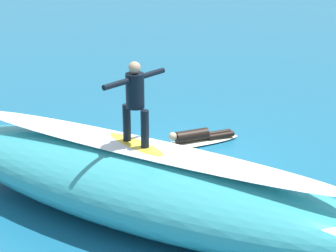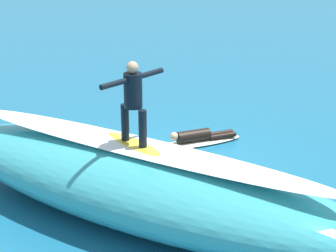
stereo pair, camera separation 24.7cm
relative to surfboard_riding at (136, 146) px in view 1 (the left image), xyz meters
The scene contains 9 objects.
ground_plane 3.08m from the surfboard_riding, 93.22° to the right, with size 120.00×120.00×0.00m, color #196084.
wave_crest 0.75m from the surfboard_riding, 165.89° to the left, with size 8.97×2.50×1.40m, color teal.
wave_foam_lip 0.12m from the surfboard_riding, 165.89° to the left, with size 7.62×0.88×0.08m, color white.
surfboard_riding is the anchor object (origin of this frame).
surfer_riding 0.93m from the surfboard_riding, 100.62° to the left, with size 0.73×1.33×1.52m.
surfboard_paddling 3.93m from the surfboard_riding, 92.46° to the right, with size 2.48×0.50×0.09m, color #EAE5C6.
surfer_paddling 3.95m from the surfboard_riding, 93.94° to the right, with size 1.43×1.20×0.30m.
foam_patch_near 2.60m from the surfboard_riding, 162.41° to the right, with size 1.08×0.82×0.17m, color white.
foam_patch_mid 1.80m from the surfboard_riding, 54.54° to the right, with size 0.69×0.62×0.15m, color white.
Camera 1 is at (-3.17, 12.38, 5.76)m, focal length 65.79 mm.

